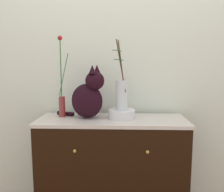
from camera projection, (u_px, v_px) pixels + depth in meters
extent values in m
cube|color=silver|center=(113.00, 59.00, 2.04)|extent=(4.40, 0.08, 2.60)
cube|color=black|center=(112.00, 170.00, 1.89)|extent=(1.14, 0.41, 0.81)
cube|color=beige|center=(112.00, 120.00, 1.83)|extent=(1.16, 0.42, 0.02)
sphere|color=#B79338|center=(75.00, 151.00, 1.65)|extent=(0.02, 0.02, 0.02)
sphere|color=#B79338|center=(148.00, 152.00, 1.63)|extent=(0.02, 0.02, 0.02)
ellipsoid|color=black|center=(87.00, 101.00, 1.85)|extent=(0.31, 0.27, 0.27)
sphere|color=black|center=(95.00, 81.00, 1.80)|extent=(0.15, 0.15, 0.15)
cone|color=black|center=(97.00, 69.00, 1.82)|extent=(0.06, 0.06, 0.07)
cone|color=black|center=(92.00, 69.00, 1.75)|extent=(0.06, 0.06, 0.07)
cylinder|color=black|center=(66.00, 114.00, 1.94)|extent=(0.15, 0.08, 0.03)
cylinder|color=maroon|center=(62.00, 107.00, 1.89)|extent=(0.05, 0.05, 0.17)
cylinder|color=#2F652F|center=(61.00, 69.00, 1.85)|extent=(0.01, 0.01, 0.44)
sphere|color=#A91A20|center=(60.00, 38.00, 1.81)|extent=(0.04, 0.04, 0.04)
cylinder|color=#266C32|center=(64.00, 75.00, 1.85)|extent=(0.08, 0.01, 0.34)
cylinder|color=silver|center=(122.00, 114.00, 1.84)|extent=(0.21, 0.21, 0.07)
cylinder|color=silver|center=(122.00, 95.00, 1.82)|extent=(0.09, 0.09, 0.23)
cylinder|color=brown|center=(121.00, 66.00, 1.77)|extent=(0.08, 0.04, 0.40)
ellipsoid|color=#386B30|center=(116.00, 59.00, 1.72)|extent=(0.06, 0.08, 0.01)
ellipsoid|color=#396A28|center=(116.00, 50.00, 1.71)|extent=(0.08, 0.07, 0.01)
cylinder|color=#4A3F20|center=(122.00, 66.00, 1.77)|extent=(0.06, 0.02, 0.40)
ellipsoid|color=#286E37|center=(121.00, 60.00, 1.74)|extent=(0.05, 0.08, 0.01)
ellipsoid|color=#316D2C|center=(120.00, 51.00, 1.71)|extent=(0.04, 0.07, 0.01)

